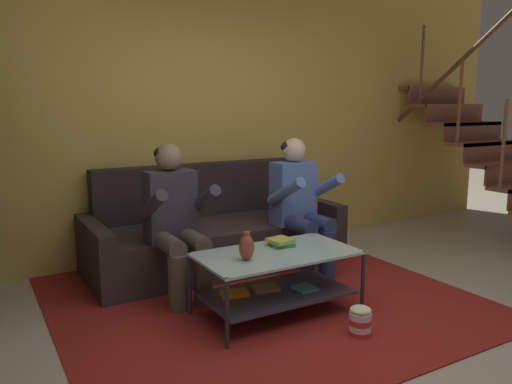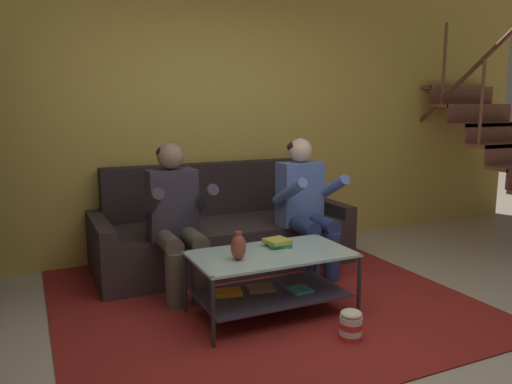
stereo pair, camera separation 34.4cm
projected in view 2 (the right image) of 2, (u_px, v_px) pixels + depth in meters
The scene contains 11 objects.
ground at pixel (342, 356), 2.98m from camera, with size 16.80×16.80×0.00m, color #B4A78E.
back_partition at pixel (203, 108), 4.93m from camera, with size 8.40×0.12×2.90m, color gold.
staircase_run at pixel (509, 142), 5.46m from camera, with size 1.02×2.50×2.84m.
couch at pixel (221, 233), 4.67m from camera, with size 2.32×0.92×0.92m.
person_seated_left at pixel (176, 214), 3.87m from camera, with size 0.50×0.58×1.19m.
person_seated_right at pixel (306, 202), 4.35m from camera, with size 0.50×0.58×1.19m.
coffee_table at pixel (270, 274), 3.51m from camera, with size 1.12×0.61×0.46m.
area_rug at pixel (249, 290), 4.02m from camera, with size 3.00×3.18×0.01m.
vase at pixel (238, 247), 3.31m from camera, with size 0.10×0.10×0.19m.
book_stack at pixel (278, 243), 3.63m from camera, with size 0.19×0.19×0.06m.
popcorn_tub at pixel (351, 325), 3.17m from camera, with size 0.15×0.15×0.20m.
Camera 2 is at (-1.64, -2.29, 1.48)m, focal length 35.00 mm.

